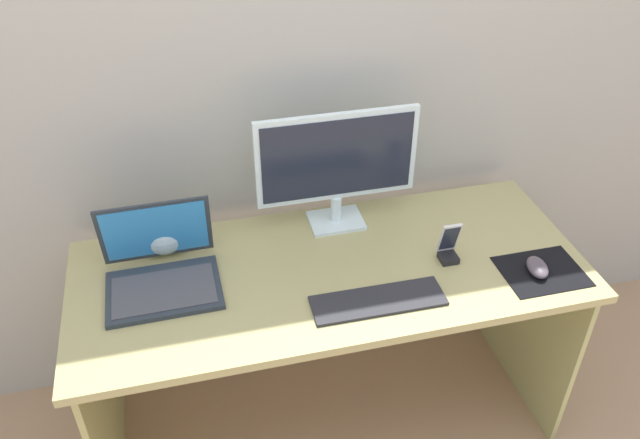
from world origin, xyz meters
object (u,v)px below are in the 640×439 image
Objects in this scene: keyboard_external at (378,301)px; mouse at (537,267)px; phone_in_dock at (449,247)px; monitor at (337,164)px; laptop at (161,270)px; fishbowl at (163,232)px.

mouse is (0.51, 0.01, 0.02)m from keyboard_external.
monitor is at bearing 136.73° from phone_in_dock.
laptop reaches higher than keyboard_external.
monitor is 5.26× the size of mouse.
laptop reaches higher than phone_in_dock.
fishbowl is at bearing 146.42° from keyboard_external.
monitor reaches higher than phone_in_dock.
laptop is 2.45× the size of phone_in_dock.
keyboard_external is 0.51m from mouse.
phone_in_dock is at bearing 27.16° from keyboard_external.
laptop is at bearing 178.89° from mouse.
mouse is 0.73× the size of phone_in_dock.
monitor is at bearing 92.95° from keyboard_external.
fishbowl is at bearing 84.51° from laptop.
fishbowl reaches higher than keyboard_external.
fishbowl is 1.50× the size of mouse.
mouse is at bearing 1.55° from keyboard_external.
monitor reaches higher than keyboard_external.
fishbowl is at bearing -178.89° from monitor.
fishbowl reaches higher than mouse.
laptop is 0.88m from phone_in_dock.
monitor is 1.35× the size of keyboard_external.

